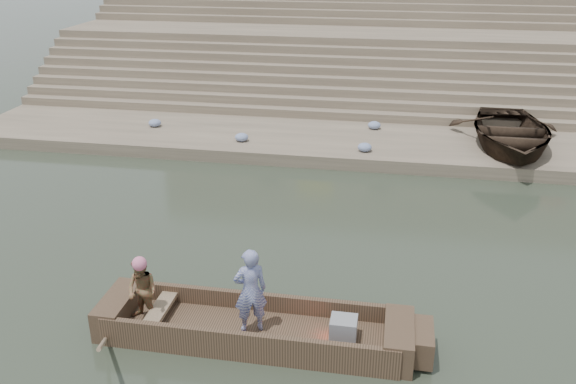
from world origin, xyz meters
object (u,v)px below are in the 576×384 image
(rowing_man, at_px, (142,291))
(beached_rowboat, at_px, (511,132))
(standing_man, at_px, (250,291))
(television, at_px, (343,329))
(main_rowboat, at_px, (253,334))

(rowing_man, xyz_separation_m, beached_rowboat, (7.86, 10.71, 0.08))
(standing_man, distance_m, television, 1.73)
(standing_man, bearing_deg, beached_rowboat, -143.79)
(standing_man, height_order, rowing_man, standing_man)
(main_rowboat, relative_size, beached_rowboat, 1.01)
(beached_rowboat, bearing_deg, standing_man, -118.71)
(television, bearing_deg, main_rowboat, 180.00)
(standing_man, xyz_separation_m, beached_rowboat, (5.89, 10.65, -0.11))
(beached_rowboat, bearing_deg, main_rowboat, -118.66)
(main_rowboat, relative_size, standing_man, 3.12)
(standing_man, distance_m, beached_rowboat, 12.17)
(main_rowboat, relative_size, rowing_man, 4.07)
(main_rowboat, bearing_deg, television, 0.00)
(main_rowboat, height_order, standing_man, standing_man)
(rowing_man, bearing_deg, beached_rowboat, 73.33)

